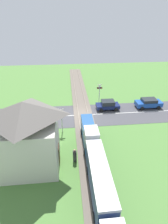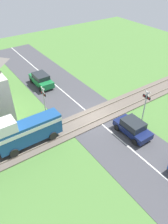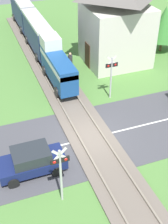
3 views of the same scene
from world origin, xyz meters
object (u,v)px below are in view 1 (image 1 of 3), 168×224
object	(u,v)px
car_near_crossing	(108,105)
station_building	(29,137)
car_far_side	(18,119)
crossing_signal_west_approach	(99,91)
crossing_signal_east_approach	(61,117)
pedestrian_by_station	(75,156)
train	(101,188)
car_behind_queue	(149,103)

from	to	relation	value
car_near_crossing	station_building	world-z (taller)	station_building
car_far_side	station_building	distance (m)	8.73
crossing_signal_west_approach	crossing_signal_east_approach	xyz separation A→B (m)	(6.10, 7.71, 0.00)
crossing_signal_west_approach	station_building	size ratio (longest dim) A/B	0.48
crossing_signal_west_approach	pedestrian_by_station	distance (m)	13.94
train	crossing_signal_west_approach	bearing A→B (deg)	-99.71
car_near_crossing	pedestrian_by_station	xyz separation A→B (m)	(5.72, 10.60, -0.07)
car_far_side	car_behind_queue	bearing A→B (deg)	-171.67
train	car_near_crossing	size ratio (longest dim) A/B	5.44
train	pedestrian_by_station	world-z (taller)	train
car_far_side	pedestrian_by_station	size ratio (longest dim) A/B	2.55
car_near_crossing	station_building	bearing A→B (deg)	47.02
car_near_crossing	crossing_signal_east_approach	size ratio (longest dim) A/B	1.07
car_near_crossing	crossing_signal_east_approach	world-z (taller)	crossing_signal_east_approach
station_building	pedestrian_by_station	xyz separation A→B (m)	(-4.16, -0.01, -2.72)
car_behind_queue	crossing_signal_west_approach	bearing A→B (deg)	-17.62
car_behind_queue	train	bearing A→B (deg)	55.33
car_behind_queue	pedestrian_by_station	bearing A→B (deg)	40.57
train	crossing_signal_west_approach	xyz separation A→B (m)	(-3.05, -17.81, 0.26)
car_far_side	crossing_signal_west_approach	size ratio (longest dim) A/B	1.16
car_near_crossing	car_behind_queue	bearing A→B (deg)	180.00
train	station_building	xyz separation A→B (m)	(5.90, -4.79, 1.53)
crossing_signal_east_approach	pedestrian_by_station	bearing A→B (deg)	103.94
car_behind_queue	pedestrian_by_station	xyz separation A→B (m)	(12.38, 10.60, -0.09)
pedestrian_by_station	car_behind_queue	bearing A→B (deg)	-139.43
train	pedestrian_by_station	distance (m)	5.24
car_behind_queue	crossing_signal_west_approach	world-z (taller)	crossing_signal_west_approach
train	crossing_signal_west_approach	size ratio (longest dim) A/B	5.81
crossing_signal_west_approach	car_near_crossing	bearing A→B (deg)	111.32
station_building	pedestrian_by_station	distance (m)	4.97
car_near_crossing	crossing_signal_west_approach	size ratio (longest dim) A/B	1.07
car_near_crossing	crossing_signal_west_approach	bearing A→B (deg)	-68.68
car_far_side	crossing_signal_east_approach	distance (m)	6.57
car_far_side	crossing_signal_west_approach	xyz separation A→B (m)	(-12.06, -5.29, 1.33)
train	crossing_signal_east_approach	distance (m)	10.55
crossing_signal_west_approach	station_building	world-z (taller)	station_building
station_building	pedestrian_by_station	world-z (taller)	station_building
car_behind_queue	crossing_signal_east_approach	bearing A→B (deg)	21.13
crossing_signal_west_approach	pedestrian_by_station	world-z (taller)	crossing_signal_west_approach
crossing_signal_east_approach	pedestrian_by_station	world-z (taller)	crossing_signal_east_approach
pedestrian_by_station	car_near_crossing	bearing A→B (deg)	-118.37
train	car_near_crossing	bearing A→B (deg)	-104.53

